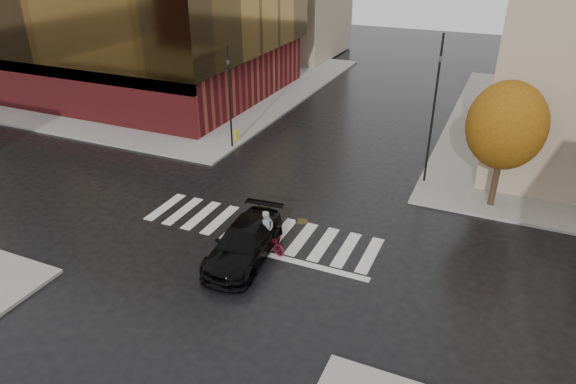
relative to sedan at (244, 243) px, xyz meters
name	(u,v)px	position (x,y,z in m)	size (l,w,h in m)	color
ground	(255,234)	(-0.50, 1.95, -0.78)	(120.00, 120.00, 0.00)	black
sidewalk_nw	(160,80)	(-21.50, 22.95, -0.71)	(30.00, 30.00, 0.15)	gray
crosswalk	(260,229)	(-0.50, 2.45, -0.78)	(12.00, 3.00, 0.01)	silver
tree_ne_a	(506,126)	(9.50, 9.35, 3.67)	(3.80, 3.80, 6.50)	#312316
sedan	(244,243)	(0.00, 0.00, 0.00)	(2.19, 5.39, 1.56)	black
cyclist	(269,238)	(0.73, 0.95, -0.10)	(1.86, 1.13, 2.00)	maroon
traffic_light_nw	(229,92)	(-6.80, 10.95, 3.02)	(0.19, 0.17, 6.55)	black
traffic_light_ne	(435,99)	(5.80, 10.81, 4.13)	(0.18, 0.22, 8.17)	black
fire_hydrant	(237,135)	(-7.00, 11.95, -0.20)	(0.28, 0.28, 0.79)	#E8EB0D
manhole	(302,221)	(1.08, 3.95, -0.78)	(0.62, 0.62, 0.01)	#50421C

